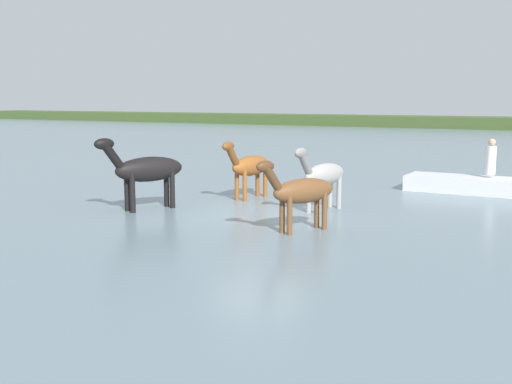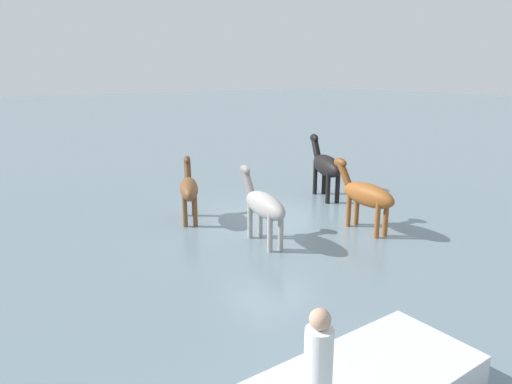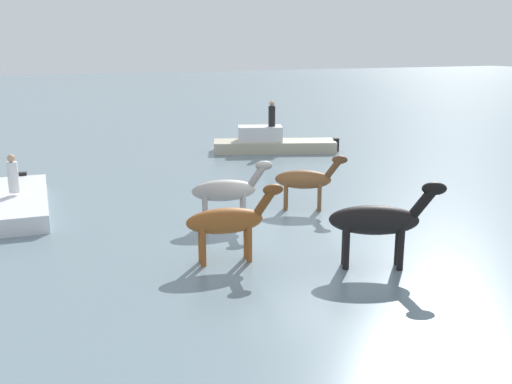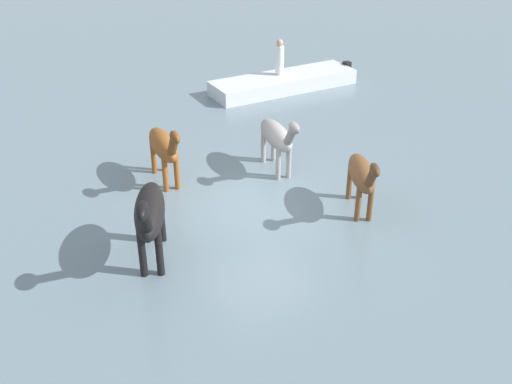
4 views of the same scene
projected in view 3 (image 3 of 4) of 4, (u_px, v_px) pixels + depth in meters
ground_plane at (290, 232)px, 16.46m from camera, size 167.21×167.21×0.00m
horse_lead at (227, 191)px, 16.90m from camera, size 0.85×2.36×1.83m
horse_dun_straggler at (378, 221)px, 13.67m from camera, size 1.46×2.58×2.06m
horse_dark_mare at (228, 221)px, 14.04m from camera, size 0.75×2.39×1.85m
horse_pinto_flank at (306, 180)px, 18.42m from camera, size 1.33×2.14×1.74m
boat_tender_starboard at (22, 204)px, 18.56m from camera, size 5.71×1.65×0.76m
boat_dinghy_port at (272, 145)px, 28.22m from camera, size 3.28×5.95×1.37m
person_boatman_standing at (13, 175)px, 18.16m from camera, size 0.32×0.32×1.19m
person_spotter_bow at (272, 115)px, 27.75m from camera, size 0.32×0.32×1.19m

